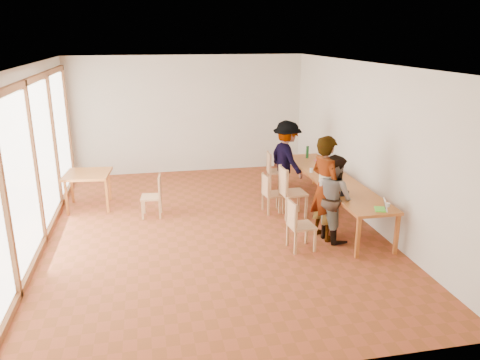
% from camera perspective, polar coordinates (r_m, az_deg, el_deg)
% --- Properties ---
extents(ground, '(8.00, 8.00, 0.00)m').
position_cam_1_polar(ground, '(8.83, -3.54, -5.96)').
color(ground, brown).
rests_on(ground, ground).
extents(wall_back, '(6.00, 0.10, 3.00)m').
position_cam_1_polar(wall_back, '(12.25, -6.32, 7.91)').
color(wall_back, beige).
rests_on(wall_back, ground).
extents(wall_front, '(6.00, 0.10, 3.00)m').
position_cam_1_polar(wall_front, '(4.63, 3.14, -8.15)').
color(wall_front, beige).
rests_on(wall_front, ground).
extents(wall_right, '(0.10, 8.00, 3.00)m').
position_cam_1_polar(wall_right, '(9.23, 15.11, 4.30)').
color(wall_right, beige).
rests_on(wall_right, ground).
extents(window_wall, '(0.10, 8.00, 3.00)m').
position_cam_1_polar(window_wall, '(8.49, -23.95, 2.29)').
color(window_wall, white).
rests_on(window_wall, ground).
extents(ceiling, '(6.00, 8.00, 0.04)m').
position_cam_1_polar(ceiling, '(8.12, -3.95, 14.01)').
color(ceiling, white).
rests_on(ceiling, wall_back).
extents(communal_table, '(0.80, 4.00, 0.75)m').
position_cam_1_polar(communal_table, '(9.48, 11.24, -0.07)').
color(communal_table, '#A85325').
rests_on(communal_table, ground).
extents(side_table, '(0.90, 0.90, 0.75)m').
position_cam_1_polar(side_table, '(10.17, -18.10, 0.38)').
color(side_table, '#A85325').
rests_on(side_table, ground).
extents(chair_near, '(0.44, 0.44, 0.47)m').
position_cam_1_polar(chair_near, '(7.86, 6.92, -4.86)').
color(chair_near, tan).
rests_on(chair_near, ground).
extents(chair_mid, '(0.50, 0.50, 0.54)m').
position_cam_1_polar(chair_mid, '(9.23, 5.88, -0.82)').
color(chair_mid, tan).
rests_on(chair_mid, ground).
extents(chair_far, '(0.41, 0.41, 0.43)m').
position_cam_1_polar(chair_far, '(9.46, 3.60, -1.16)').
color(chair_far, tan).
rests_on(chair_far, ground).
extents(chair_empty, '(0.42, 0.42, 0.46)m').
position_cam_1_polar(chair_empty, '(10.96, 3.99, 1.63)').
color(chair_empty, tan).
rests_on(chair_empty, ground).
extents(chair_spare, '(0.43, 0.43, 0.45)m').
position_cam_1_polar(chair_spare, '(9.39, -10.26, -1.39)').
color(chair_spare, tan).
rests_on(chair_spare, ground).
extents(person_near, '(0.63, 0.78, 1.86)m').
position_cam_1_polar(person_near, '(8.27, 10.37, -0.96)').
color(person_near, gray).
rests_on(person_near, ground).
extents(person_mid, '(0.74, 0.86, 1.54)m').
position_cam_1_polar(person_mid, '(8.31, 11.39, -2.12)').
color(person_mid, gray).
rests_on(person_mid, ground).
extents(person_far, '(0.89, 1.22, 1.70)m').
position_cam_1_polar(person_far, '(10.38, 5.70, 2.56)').
color(person_far, gray).
rests_on(person_far, ground).
extents(laptop_near, '(0.26, 0.27, 0.19)m').
position_cam_1_polar(laptop_near, '(7.96, 16.99, -3.17)').
color(laptop_near, '#54D630').
rests_on(laptop_near, communal_table).
extents(laptop_mid, '(0.31, 0.33, 0.23)m').
position_cam_1_polar(laptop_mid, '(9.53, 11.21, 0.71)').
color(laptop_mid, '#54D630').
rests_on(laptop_mid, communal_table).
extents(laptop_far, '(0.28, 0.29, 0.20)m').
position_cam_1_polar(laptop_far, '(10.22, 10.24, 1.86)').
color(laptop_far, '#54D630').
rests_on(laptop_far, communal_table).
extents(yellow_mug, '(0.17, 0.17, 0.10)m').
position_cam_1_polar(yellow_mug, '(8.54, 12.23, -1.40)').
color(yellow_mug, '#CBCB10').
rests_on(yellow_mug, communal_table).
extents(green_bottle, '(0.07, 0.07, 0.28)m').
position_cam_1_polar(green_bottle, '(10.90, 8.21, 3.38)').
color(green_bottle, '#1F6B2F').
rests_on(green_bottle, communal_table).
extents(clear_glass, '(0.07, 0.07, 0.09)m').
position_cam_1_polar(clear_glass, '(9.79, 8.69, 1.18)').
color(clear_glass, silver).
rests_on(clear_glass, communal_table).
extents(condiment_cup, '(0.08, 0.08, 0.06)m').
position_cam_1_polar(condiment_cup, '(8.15, 17.53, -2.90)').
color(condiment_cup, white).
rests_on(condiment_cup, communal_table).
extents(pink_phone, '(0.05, 0.10, 0.01)m').
position_cam_1_polar(pink_phone, '(10.73, 9.22, 2.38)').
color(pink_phone, '#C63358').
rests_on(pink_phone, communal_table).
extents(black_pouch, '(0.16, 0.26, 0.09)m').
position_cam_1_polar(black_pouch, '(8.56, 12.30, -1.39)').
color(black_pouch, black).
rests_on(black_pouch, communal_table).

